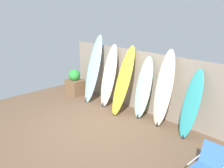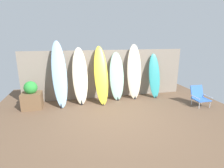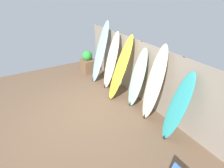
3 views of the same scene
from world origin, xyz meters
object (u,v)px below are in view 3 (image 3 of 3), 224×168
object	(u,v)px
surfboard_skyblue_0	(100,53)
surfboard_cream_4	(154,84)
planter_box	(88,63)
surfboard_seafoam_3	(137,79)
surfboard_cream_1	(111,61)
surfboard_yellow_2	(120,69)
surfboard_teal_5	(177,107)

from	to	relation	value
surfboard_skyblue_0	surfboard_cream_4	xyz separation A→B (m)	(2.67, 0.15, -0.07)
planter_box	surfboard_skyblue_0	bearing A→B (deg)	9.02
surfboard_seafoam_3	surfboard_cream_4	distance (m)	0.69
surfboard_cream_1	planter_box	xyz separation A→B (m)	(-1.57, -0.21, -0.55)
surfboard_yellow_2	planter_box	size ratio (longest dim) A/B	2.16
surfboard_seafoam_3	surfboard_teal_5	xyz separation A→B (m)	(1.49, -0.03, -0.04)
surfboard_cream_1	surfboard_yellow_2	xyz separation A→B (m)	(0.72, -0.09, 0.02)
planter_box	surfboard_teal_5	bearing A→B (deg)	3.45
surfboard_skyblue_0	surfboard_seafoam_3	xyz separation A→B (m)	(1.99, 0.15, -0.21)
surfboard_yellow_2	surfboard_seafoam_3	distance (m)	0.64
surfboard_skyblue_0	surfboard_cream_4	size ratio (longest dim) A/B	1.07
surfboard_teal_5	planter_box	size ratio (longest dim) A/B	1.81
surfboard_skyblue_0	surfboard_seafoam_3	distance (m)	2.01
surfboard_teal_5	surfboard_cream_1	bearing A→B (deg)	-178.85
surfboard_skyblue_0	surfboard_yellow_2	distance (m)	1.39
surfboard_cream_4	surfboard_teal_5	distance (m)	0.84
surfboard_skyblue_0	surfboard_cream_4	distance (m)	2.67
surfboard_seafoam_3	planter_box	distance (m)	2.94
surfboard_cream_4	surfboard_teal_5	world-z (taller)	surfboard_cream_4
planter_box	surfboard_cream_1	bearing A→B (deg)	7.54
surfboard_yellow_2	surfboard_cream_4	bearing A→B (deg)	7.91
surfboard_skyblue_0	surfboard_teal_5	distance (m)	3.49
surfboard_cream_1	surfboard_teal_5	bearing A→B (deg)	1.15
surfboard_skyblue_0	surfboard_cream_1	world-z (taller)	surfboard_skyblue_0
surfboard_teal_5	planter_box	bearing A→B (deg)	-176.55
surfboard_cream_4	planter_box	bearing A→B (deg)	-175.31
surfboard_cream_1	surfboard_yellow_2	bearing A→B (deg)	-7.37
surfboard_seafoam_3	surfboard_cream_4	bearing A→B (deg)	-0.26
surfboard_skyblue_0	surfboard_yellow_2	xyz separation A→B (m)	(1.39, -0.03, -0.09)
surfboard_skyblue_0	surfboard_yellow_2	world-z (taller)	surfboard_skyblue_0
surfboard_skyblue_0	surfboard_seafoam_3	size ratio (longest dim) A/B	1.24
surfboard_yellow_2	surfboard_cream_1	bearing A→B (deg)	172.63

